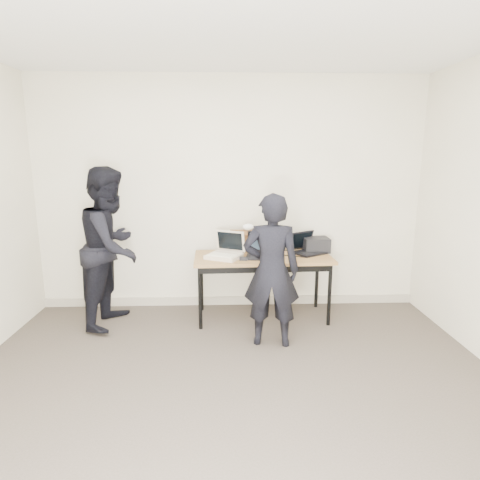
{
  "coord_description": "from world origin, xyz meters",
  "views": [
    {
      "loc": [
        -0.04,
        -2.44,
        1.82
      ],
      "look_at": [
        0.1,
        1.6,
        0.95
      ],
      "focal_mm": 30.0,
      "sensor_mm": 36.0,
      "label": 1
    }
  ],
  "objects_px": {
    "laptop_right": "(307,248)",
    "person_typist": "(271,271)",
    "desk": "(263,261)",
    "leather_satchel": "(246,241)",
    "laptop_center": "(263,251)",
    "person_observer": "(111,247)",
    "laptop_beige": "(225,252)",
    "equipment_box": "(316,245)"
  },
  "relations": [
    {
      "from": "desk",
      "to": "person_observer",
      "type": "relative_size",
      "value": 0.9
    },
    {
      "from": "person_observer",
      "to": "laptop_beige",
      "type": "bearing_deg",
      "value": -79.46
    },
    {
      "from": "leather_satchel",
      "to": "person_typist",
      "type": "bearing_deg",
      "value": -74.62
    },
    {
      "from": "laptop_beige",
      "to": "laptop_right",
      "type": "relative_size",
      "value": 1.04
    },
    {
      "from": "desk",
      "to": "laptop_right",
      "type": "relative_size",
      "value": 3.46
    },
    {
      "from": "equipment_box",
      "to": "person_observer",
      "type": "bearing_deg",
      "value": -173.56
    },
    {
      "from": "equipment_box",
      "to": "laptop_right",
      "type": "bearing_deg",
      "value": -152.63
    },
    {
      "from": "laptop_center",
      "to": "laptop_right",
      "type": "xyz_separation_m",
      "value": [
        0.51,
        0.14,
        -0.01
      ]
    },
    {
      "from": "desk",
      "to": "leather_satchel",
      "type": "relative_size",
      "value": 4.15
    },
    {
      "from": "person_observer",
      "to": "laptop_center",
      "type": "bearing_deg",
      "value": -78.96
    },
    {
      "from": "laptop_center",
      "to": "laptop_right",
      "type": "distance_m",
      "value": 0.53
    },
    {
      "from": "laptop_center",
      "to": "person_typist",
      "type": "distance_m",
      "value": 0.62
    },
    {
      "from": "leather_satchel",
      "to": "laptop_right",
      "type": "bearing_deg",
      "value": -5.97
    },
    {
      "from": "equipment_box",
      "to": "person_observer",
      "type": "xyz_separation_m",
      "value": [
        -2.26,
        -0.25,
        0.05
      ]
    },
    {
      "from": "leather_satchel",
      "to": "person_typist",
      "type": "xyz_separation_m",
      "value": [
        0.2,
        -0.86,
        -0.11
      ]
    },
    {
      "from": "laptop_right",
      "to": "person_typist",
      "type": "distance_m",
      "value": 0.9
    },
    {
      "from": "leather_satchel",
      "to": "person_observer",
      "type": "distance_m",
      "value": 1.48
    },
    {
      "from": "desk",
      "to": "laptop_center",
      "type": "height_order",
      "value": "laptop_center"
    },
    {
      "from": "laptop_right",
      "to": "leather_satchel",
      "type": "bearing_deg",
      "value": 140.09
    },
    {
      "from": "person_typist",
      "to": "leather_satchel",
      "type": "bearing_deg",
      "value": -70.43
    },
    {
      "from": "laptop_right",
      "to": "laptop_beige",
      "type": "bearing_deg",
      "value": 158.36
    },
    {
      "from": "equipment_box",
      "to": "person_observer",
      "type": "relative_size",
      "value": 0.17
    },
    {
      "from": "leather_satchel",
      "to": "laptop_beige",
      "type": "bearing_deg",
      "value": -129.32
    },
    {
      "from": "desk",
      "to": "leather_satchel",
      "type": "distance_m",
      "value": 0.35
    },
    {
      "from": "desk",
      "to": "leather_satchel",
      "type": "xyz_separation_m",
      "value": [
        -0.18,
        0.23,
        0.19
      ]
    },
    {
      "from": "desk",
      "to": "person_typist",
      "type": "xyz_separation_m",
      "value": [
        0.02,
        -0.63,
        0.08
      ]
    },
    {
      "from": "laptop_center",
      "to": "equipment_box",
      "type": "height_order",
      "value": "laptop_center"
    },
    {
      "from": "laptop_beige",
      "to": "laptop_right",
      "type": "bearing_deg",
      "value": 36.94
    },
    {
      "from": "laptop_center",
      "to": "leather_satchel",
      "type": "xyz_separation_m",
      "value": [
        -0.18,
        0.24,
        0.07
      ]
    },
    {
      "from": "desk",
      "to": "person_observer",
      "type": "height_order",
      "value": "person_observer"
    },
    {
      "from": "equipment_box",
      "to": "person_typist",
      "type": "height_order",
      "value": "person_typist"
    },
    {
      "from": "laptop_beige",
      "to": "person_observer",
      "type": "bearing_deg",
      "value": -151.9
    },
    {
      "from": "equipment_box",
      "to": "person_observer",
      "type": "distance_m",
      "value": 2.27
    },
    {
      "from": "laptop_beige",
      "to": "leather_satchel",
      "type": "xyz_separation_m",
      "value": [
        0.23,
        0.26,
        0.07
      ]
    },
    {
      "from": "equipment_box",
      "to": "desk",
      "type": "bearing_deg",
      "value": -163.05
    },
    {
      "from": "laptop_beige",
      "to": "equipment_box",
      "type": "relative_size",
      "value": 1.62
    },
    {
      "from": "laptop_center",
      "to": "person_typist",
      "type": "xyz_separation_m",
      "value": [
        0.03,
        -0.62,
        -0.04
      ]
    },
    {
      "from": "equipment_box",
      "to": "person_typist",
      "type": "relative_size",
      "value": 0.19
    },
    {
      "from": "desk",
      "to": "laptop_right",
      "type": "bearing_deg",
      "value": 12.26
    },
    {
      "from": "laptop_center",
      "to": "person_observer",
      "type": "distance_m",
      "value": 1.62
    },
    {
      "from": "desk",
      "to": "person_typist",
      "type": "height_order",
      "value": "person_typist"
    },
    {
      "from": "laptop_beige",
      "to": "person_observer",
      "type": "relative_size",
      "value": 0.27
    }
  ]
}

